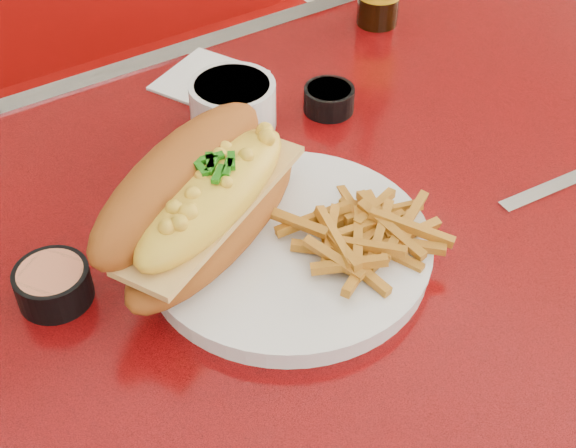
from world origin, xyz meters
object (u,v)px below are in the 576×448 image
diner_table (330,361)px  sauce_cup_right (329,98)px  booth_bench_far (86,183)px  dinner_plate (288,248)px  mac_hoagie (202,199)px  fork (289,249)px  gravy_ramekin (233,103)px  sauce_cup_left (53,283)px

diner_table → sauce_cup_right: (0.13, 0.19, 0.18)m
booth_bench_far → dinner_plate: size_ratio=3.59×
mac_hoagie → fork: (0.05, -0.06, -0.05)m
fork → sauce_cup_right: 0.25m
fork → gravy_ramekin: (0.07, 0.21, 0.01)m
mac_hoagie → diner_table: bearing=-62.3°
dinner_plate → fork: size_ratio=2.43×
mac_hoagie → booth_bench_far: bearing=54.8°
mac_hoagie → fork: bearing=-73.1°
sauce_cup_left → sauce_cup_right: bearing=16.0°
dinner_plate → diner_table: bearing=-29.4°
diner_table → dinner_plate: 0.18m
diner_table → fork: (-0.04, 0.01, 0.18)m
booth_bench_far → gravy_ramekin: (0.02, -0.58, 0.51)m
dinner_plate → sauce_cup_left: size_ratio=4.33×
dinner_plate → gravy_ramekin: size_ratio=2.72×
gravy_ramekin → sauce_cup_left: size_ratio=1.59×
dinner_plate → mac_hoagie: 0.09m
fork → sauce_cup_left: 0.21m
dinner_plate → mac_hoagie: (-0.06, 0.05, 0.05)m
diner_table → fork: bearing=163.9°
diner_table → dinner_plate: (-0.04, 0.02, 0.17)m
diner_table → sauce_cup_left: (-0.24, 0.09, 0.18)m
dinner_plate → fork: 0.01m
mac_hoagie → fork: size_ratio=1.95×
gravy_ramekin → sauce_cup_left: (-0.26, -0.14, -0.01)m
diner_table → sauce_cup_right: 0.29m
dinner_plate → sauce_cup_right: 0.24m
mac_hoagie → gravy_ramekin: size_ratio=2.17×
diner_table → fork: 0.19m
mac_hoagie → sauce_cup_left: 0.15m
booth_bench_far → dinner_plate: bearing=-92.8°
booth_bench_far → sauce_cup_right: bearing=-78.3°
booth_bench_far → mac_hoagie: booth_bench_far is taller
booth_bench_far → mac_hoagie: (-0.10, -0.74, 0.55)m
sauce_cup_left → mac_hoagie: bearing=-8.5°
booth_bench_far → dinner_plate: 0.93m
diner_table → gravy_ramekin: size_ratio=9.99×
diner_table → gravy_ramekin: (0.02, 0.23, 0.19)m
mac_hoagie → sauce_cup_right: size_ratio=3.86×
diner_table → sauce_cup_left: sauce_cup_left is taller
gravy_ramekin → sauce_cup_right: gravy_ramekin is taller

